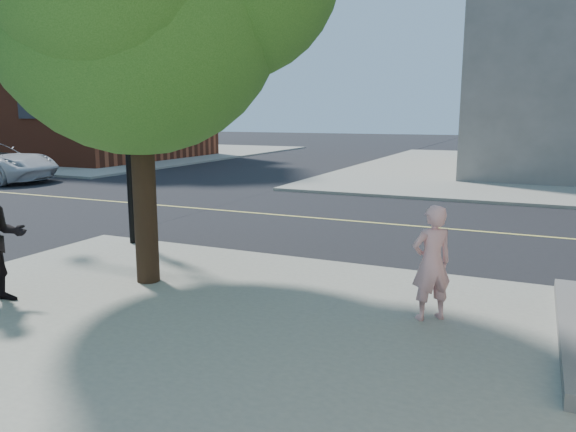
% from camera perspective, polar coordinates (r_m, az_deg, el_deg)
% --- Properties ---
extents(ground, '(140.00, 140.00, 0.00)m').
position_cam_1_polar(ground, '(12.82, -15.16, -2.81)').
color(ground, black).
rests_on(ground, ground).
extents(road_ew, '(140.00, 9.00, 0.01)m').
position_cam_1_polar(road_ew, '(16.46, -5.23, 0.44)').
color(road_ew, black).
rests_on(road_ew, ground).
extents(sidewalk_nw, '(26.00, 25.00, 0.12)m').
position_cam_1_polar(sidewalk_nw, '(44.00, -20.74, 6.16)').
color(sidewalk_nw, gray).
rests_on(sidewalk_nw, ground).
extents(church, '(15.20, 12.00, 14.40)m').
position_cam_1_polar(church, '(39.55, -21.92, 16.03)').
color(church, brown).
rests_on(church, sidewalk_nw).
extents(man_on_phone, '(0.68, 0.65, 1.57)m').
position_cam_1_polar(man_on_phone, '(7.65, 14.60, -4.71)').
color(man_on_phone, '#E3A0A2').
rests_on(man_on_phone, sidewalk_se).
extents(signal_pole, '(4.22, 0.48, 4.78)m').
position_cam_1_polar(signal_pole, '(13.79, -24.22, 14.39)').
color(signal_pole, black).
rests_on(signal_pole, sidewalk_se).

